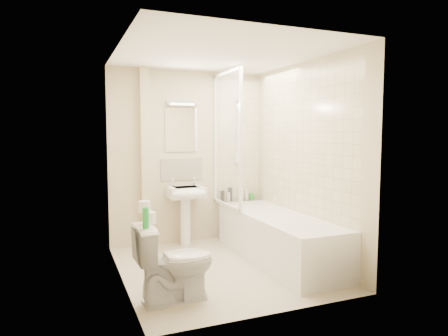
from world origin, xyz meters
name	(u,v)px	position (x,y,z in m)	size (l,w,h in m)	color
floor	(221,268)	(0.00, 0.00, 0.00)	(2.50, 2.50, 0.00)	beige
wall_back	(188,157)	(0.00, 1.25, 1.20)	(2.20, 0.02, 2.40)	beige
wall_left	(120,166)	(-1.10, 0.00, 1.20)	(0.02, 2.50, 2.40)	beige
wall_right	(305,161)	(1.10, 0.00, 1.20)	(0.02, 2.50, 2.40)	beige
ceiling	(221,54)	(0.00, 0.00, 2.40)	(2.20, 2.50, 0.02)	white
tile_back	(238,141)	(0.75, 1.24, 1.42)	(0.70, 0.01, 1.75)	beige
tile_right	(303,142)	(1.09, 0.03, 1.42)	(0.01, 2.10, 1.75)	beige
pipe_boxing	(145,158)	(-0.62, 1.19, 1.20)	(0.12, 0.12, 2.40)	beige
splashback	(182,169)	(-0.10, 1.24, 1.03)	(0.60, 0.01, 0.30)	beige
mirror	(181,130)	(-0.10, 1.24, 1.58)	(0.46, 0.01, 0.60)	white
strip_light	(182,103)	(-0.10, 1.22, 1.95)	(0.42, 0.07, 0.07)	silver
bathtub	(278,236)	(0.75, 0.03, 0.29)	(0.70, 2.10, 0.55)	white
shower_screen	(227,140)	(0.40, 0.80, 1.45)	(0.04, 0.92, 1.80)	white
shower_fixture	(239,132)	(0.75, 1.19, 1.55)	(0.10, 0.16, 0.99)	white
pedestal_sink	(187,199)	(-0.10, 1.01, 0.65)	(0.48, 0.45, 0.92)	white
bottle_black_a	(222,196)	(0.48, 1.16, 0.63)	(0.06, 0.06, 0.16)	black
bottle_white_a	(229,197)	(0.58, 1.16, 0.62)	(0.05, 0.05, 0.13)	white
bottle_black_b	(230,194)	(0.60, 1.16, 0.65)	(0.07, 0.07, 0.20)	black
bottle_cream	(242,195)	(0.79, 1.16, 0.63)	(0.06, 0.06, 0.17)	beige
bottle_white_b	(247,195)	(0.86, 1.16, 0.63)	(0.06, 0.06, 0.16)	silver
bottle_green	(251,196)	(0.95, 1.16, 0.60)	(0.07, 0.07, 0.09)	green
toilet	(175,262)	(-0.72, -0.67, 0.36)	(0.73, 0.44, 0.73)	white
toilet_roll_lower	(149,218)	(-0.94, -0.62, 0.78)	(0.12, 0.12, 0.10)	white
toilet_roll_upper	(144,207)	(-0.98, -0.61, 0.88)	(0.10, 0.10, 0.10)	white
green_bottle	(146,218)	(-1.00, -0.80, 0.82)	(0.05, 0.05, 0.18)	green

